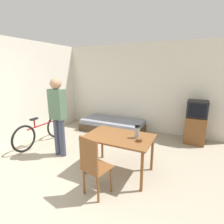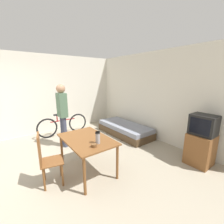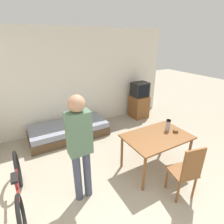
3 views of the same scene
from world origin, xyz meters
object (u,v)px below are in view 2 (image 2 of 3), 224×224
Objects in this scene: bicycle at (63,125)px; thermos_flask at (98,137)px; dining_table at (87,142)px; wooden_chair at (46,158)px; person_standing at (62,111)px; tv at (201,141)px; daybed at (125,129)px; mate_bowl at (94,145)px.

thermos_flask reaches higher than bicycle.
thermos_flask is (0.32, 0.06, 0.21)m from dining_table.
wooden_chair is 0.57× the size of person_standing.
dining_table is (-1.26, -2.17, 0.11)m from tv.
daybed is 1.17× the size of bicycle.
bicycle reaches higher than daybed.
mate_bowl is (1.53, -2.09, 0.59)m from daybed.
tv is 2.41m from mate_bowl.
dining_table is at bearing 170.24° from mate_bowl.
person_standing reaches higher than daybed.
tv is 1.16× the size of wooden_chair.
person_standing is (-1.48, 0.03, 0.38)m from dining_table.
dining_table is at bearing -1.34° from person_standing.
dining_table is 0.72× the size of bicycle.
person_standing reaches higher than dining_table.
tv is at bearing 37.83° from person_standing.
mate_bowl reaches higher than daybed.
bicycle is (-3.64, -1.85, -0.21)m from tv.
tv is at bearing 69.10° from mate_bowl.
wooden_chair is at bearing -96.06° from dining_table.
tv is 11.46× the size of mate_bowl.
thermos_flask reaches higher than dining_table.
bicycle reaches higher than dining_table.
mate_bowl is at bearing 55.23° from wooden_chair.
person_standing is at bearing -17.66° from bicycle.
tv is 4.09m from bicycle.
thermos_flask is at bearing -114.01° from tv.
daybed is 19.77× the size of mate_bowl.
mate_bowl is at bearing -7.97° from bicycle.
mate_bowl is at bearing -57.89° from thermos_flask.
dining_table is 1.53m from person_standing.
thermos_flask is at bearing -5.44° from bicycle.
mate_bowl is (0.08, -0.13, -0.10)m from thermos_flask.
tv reaches higher than bicycle.
tv is 2.51m from dining_table.
bicycle is 0.97× the size of person_standing.
wooden_chair is 2.55m from bicycle.
mate_bowl is (0.41, -0.07, 0.11)m from dining_table.
bicycle is (-2.30, 1.10, -0.21)m from wooden_chair.
wooden_chair is 1.69m from person_standing.
person_standing is 1.91m from mate_bowl.
bicycle is 7.54× the size of thermos_flask.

